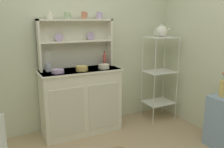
{
  "coord_description": "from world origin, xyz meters",
  "views": [
    {
      "loc": [
        -0.92,
        -1.57,
        1.53
      ],
      "look_at": [
        0.39,
        1.12,
        0.83
      ],
      "focal_mm": 37.96,
      "sensor_mm": 36.0,
      "label": 1
    }
  ],
  "objects_px": {
    "bakers_rack": "(160,70)",
    "utensil_jar": "(48,67)",
    "jam_bottle": "(105,60)",
    "porcelain_teapot": "(162,31)",
    "cup_cream_0": "(50,15)",
    "flower_vase": "(224,88)",
    "hutch_cabinet": "(81,100)",
    "bowl_mixing_large": "(58,71)",
    "hutch_shelf_unit": "(75,39)"
  },
  "relations": [
    {
      "from": "utensil_jar",
      "to": "bowl_mixing_large",
      "type": "bearing_deg",
      "value": -61.08
    },
    {
      "from": "jam_bottle",
      "to": "utensil_jar",
      "type": "bearing_deg",
      "value": -179.39
    },
    {
      "from": "hutch_shelf_unit",
      "to": "bowl_mixing_large",
      "type": "bearing_deg",
      "value": -142.88
    },
    {
      "from": "hutch_shelf_unit",
      "to": "utensil_jar",
      "type": "height_order",
      "value": "hutch_shelf_unit"
    },
    {
      "from": "bakers_rack",
      "to": "cup_cream_0",
      "type": "distance_m",
      "value": 1.78
    },
    {
      "from": "jam_bottle",
      "to": "porcelain_teapot",
      "type": "height_order",
      "value": "porcelain_teapot"
    },
    {
      "from": "bowl_mixing_large",
      "to": "jam_bottle",
      "type": "distance_m",
      "value": 0.73
    },
    {
      "from": "hutch_cabinet",
      "to": "jam_bottle",
      "type": "distance_m",
      "value": 0.66
    },
    {
      "from": "jam_bottle",
      "to": "flower_vase",
      "type": "relative_size",
      "value": 0.65
    },
    {
      "from": "hutch_shelf_unit",
      "to": "bakers_rack",
      "type": "xyz_separation_m",
      "value": [
        1.24,
        -0.26,
        -0.49
      ]
    },
    {
      "from": "hutch_cabinet",
      "to": "flower_vase",
      "type": "bearing_deg",
      "value": -38.37
    },
    {
      "from": "bakers_rack",
      "to": "utensil_jar",
      "type": "bearing_deg",
      "value": 173.94
    },
    {
      "from": "hutch_cabinet",
      "to": "bakers_rack",
      "type": "relative_size",
      "value": 0.84
    },
    {
      "from": "jam_bottle",
      "to": "flower_vase",
      "type": "bearing_deg",
      "value": -49.98
    },
    {
      "from": "cup_cream_0",
      "to": "utensil_jar",
      "type": "relative_size",
      "value": 0.34
    },
    {
      "from": "utensil_jar",
      "to": "porcelain_teapot",
      "type": "height_order",
      "value": "porcelain_teapot"
    },
    {
      "from": "hutch_cabinet",
      "to": "bakers_rack",
      "type": "bearing_deg",
      "value": -4.41
    },
    {
      "from": "bowl_mixing_large",
      "to": "flower_vase",
      "type": "height_order",
      "value": "flower_vase"
    },
    {
      "from": "flower_vase",
      "to": "cup_cream_0",
      "type": "bearing_deg",
      "value": 144.62
    },
    {
      "from": "cup_cream_0",
      "to": "flower_vase",
      "type": "distance_m",
      "value": 2.28
    },
    {
      "from": "hutch_cabinet",
      "to": "cup_cream_0",
      "type": "distance_m",
      "value": 1.18
    },
    {
      "from": "cup_cream_0",
      "to": "flower_vase",
      "type": "height_order",
      "value": "cup_cream_0"
    },
    {
      "from": "hutch_cabinet",
      "to": "hutch_shelf_unit",
      "type": "relative_size",
      "value": 1.07
    },
    {
      "from": "cup_cream_0",
      "to": "porcelain_teapot",
      "type": "distance_m",
      "value": 1.6
    },
    {
      "from": "cup_cream_0",
      "to": "flower_vase",
      "type": "bearing_deg",
      "value": -35.38
    },
    {
      "from": "cup_cream_0",
      "to": "bowl_mixing_large",
      "type": "distance_m",
      "value": 0.7
    },
    {
      "from": "hutch_shelf_unit",
      "to": "porcelain_teapot",
      "type": "relative_size",
      "value": 3.9
    },
    {
      "from": "bowl_mixing_large",
      "to": "jam_bottle",
      "type": "xyz_separation_m",
      "value": [
        0.71,
        0.16,
        0.06
      ]
    },
    {
      "from": "utensil_jar",
      "to": "porcelain_teapot",
      "type": "distance_m",
      "value": 1.69
    },
    {
      "from": "bakers_rack",
      "to": "cup_cream_0",
      "type": "xyz_separation_m",
      "value": [
        -1.57,
        0.22,
        0.81
      ]
    },
    {
      "from": "hutch_cabinet",
      "to": "hutch_shelf_unit",
      "type": "bearing_deg",
      "value": 90.0
    },
    {
      "from": "hutch_cabinet",
      "to": "flower_vase",
      "type": "xyz_separation_m",
      "value": [
        1.4,
        -1.11,
        0.29
      ]
    },
    {
      "from": "hutch_cabinet",
      "to": "hutch_shelf_unit",
      "type": "distance_m",
      "value": 0.83
    },
    {
      "from": "cup_cream_0",
      "to": "flower_vase",
      "type": "relative_size",
      "value": 0.26
    },
    {
      "from": "hutch_cabinet",
      "to": "utensil_jar",
      "type": "xyz_separation_m",
      "value": [
        -0.4,
        0.08,
        0.49
      ]
    },
    {
      "from": "jam_bottle",
      "to": "porcelain_teapot",
      "type": "distance_m",
      "value": 0.94
    },
    {
      "from": "bakers_rack",
      "to": "jam_bottle",
      "type": "bearing_deg",
      "value": 167.79
    },
    {
      "from": "cup_cream_0",
      "to": "porcelain_teapot",
      "type": "bearing_deg",
      "value": -7.91
    },
    {
      "from": "cup_cream_0",
      "to": "bowl_mixing_large",
      "type": "bearing_deg",
      "value": -84.15
    },
    {
      "from": "hutch_cabinet",
      "to": "jam_bottle",
      "type": "xyz_separation_m",
      "value": [
        0.4,
        0.09,
        0.52
      ]
    },
    {
      "from": "hutch_shelf_unit",
      "to": "utensil_jar",
      "type": "bearing_deg",
      "value": -167.82
    },
    {
      "from": "bakers_rack",
      "to": "cup_cream_0",
      "type": "bearing_deg",
      "value": 172.1
    },
    {
      "from": "hutch_shelf_unit",
      "to": "flower_vase",
      "type": "distance_m",
      "value": 1.96
    },
    {
      "from": "flower_vase",
      "to": "hutch_cabinet",
      "type": "bearing_deg",
      "value": 141.63
    },
    {
      "from": "bakers_rack",
      "to": "porcelain_teapot",
      "type": "height_order",
      "value": "porcelain_teapot"
    },
    {
      "from": "hutch_shelf_unit",
      "to": "jam_bottle",
      "type": "xyz_separation_m",
      "value": [
        0.4,
        -0.08,
        -0.3
      ]
    },
    {
      "from": "flower_vase",
      "to": "jam_bottle",
      "type": "bearing_deg",
      "value": 130.02
    },
    {
      "from": "cup_cream_0",
      "to": "jam_bottle",
      "type": "xyz_separation_m",
      "value": [
        0.73,
        -0.04,
        -0.61
      ]
    },
    {
      "from": "utensil_jar",
      "to": "jam_bottle",
      "type": "bearing_deg",
      "value": 0.61
    },
    {
      "from": "cup_cream_0",
      "to": "bowl_mixing_large",
      "type": "xyz_separation_m",
      "value": [
        0.02,
        -0.2,
        -0.67
      ]
    }
  ]
}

